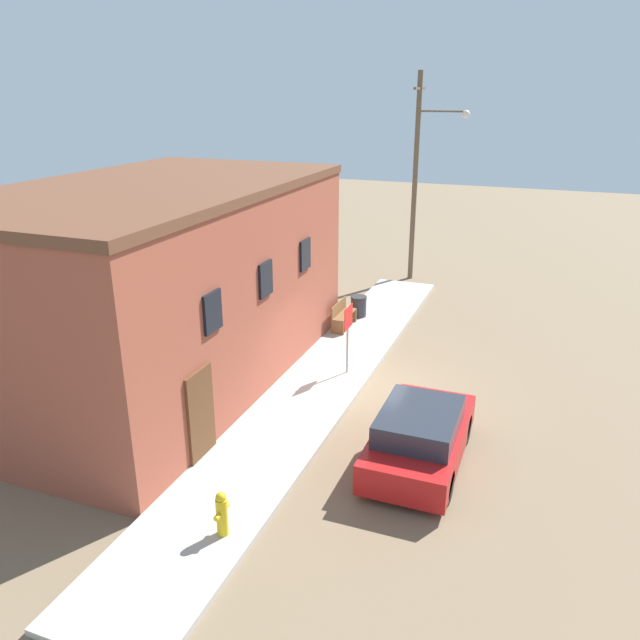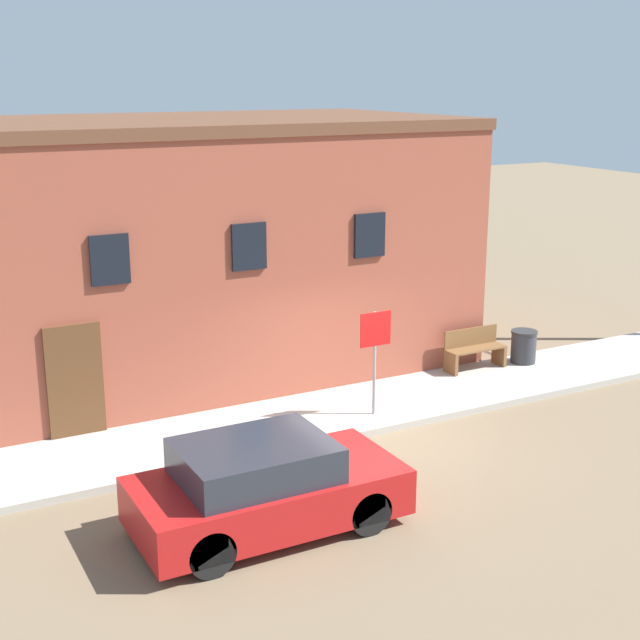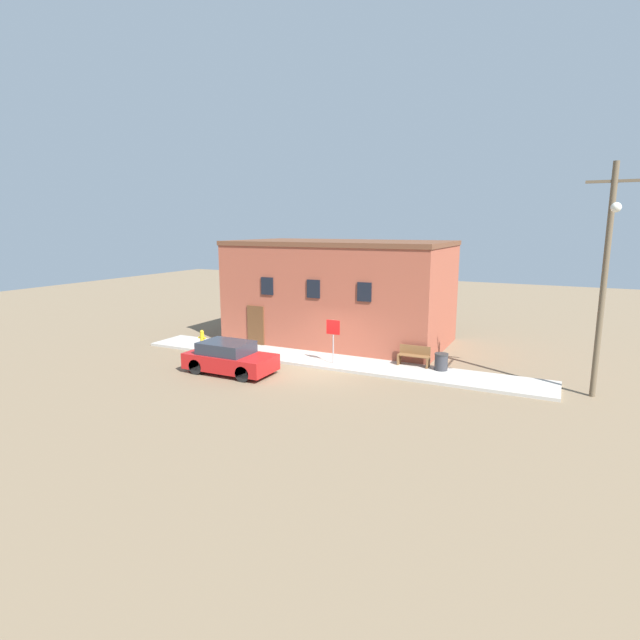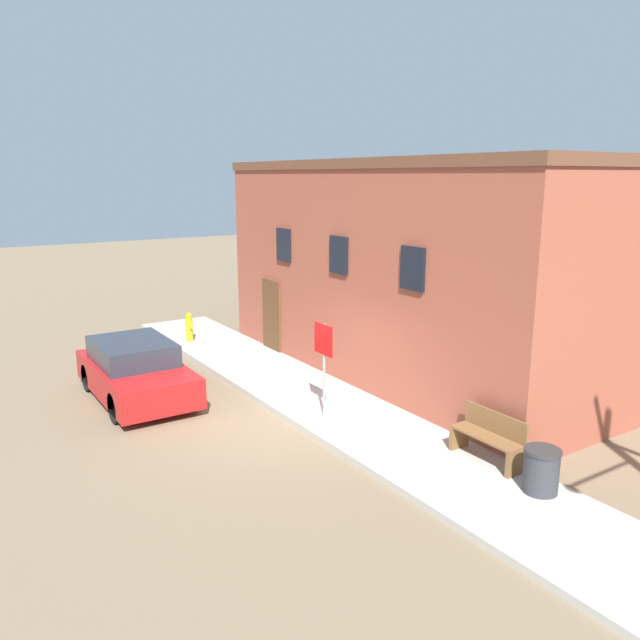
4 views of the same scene
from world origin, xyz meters
name	(u,v)px [view 2 (image 2 of 4)]	position (x,y,z in m)	size (l,w,h in m)	color
ground_plane	(369,437)	(0.00, 0.00, 0.00)	(80.00, 80.00, 0.00)	#7A664C
sidewalk	(338,413)	(0.00, 1.17, 0.07)	(19.88, 2.34, 0.13)	#B2ADA3
brick_building	(190,245)	(-1.31, 5.58, 2.77)	(11.53, 6.61, 5.54)	#9E4C38
stop_sign	(375,343)	(0.52, 0.67, 1.55)	(0.66, 0.06, 2.03)	gray
bench	(474,349)	(3.91, 1.99, 0.57)	(1.41, 0.44, 0.90)	brown
trash_bin	(524,346)	(5.17, 1.82, 0.51)	(0.59, 0.59, 0.74)	#333338
parked_car	(265,487)	(-3.12, -2.23, 0.67)	(3.92, 1.85, 1.37)	black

